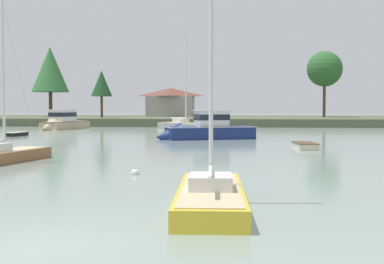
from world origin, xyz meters
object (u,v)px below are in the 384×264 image
cruiser_navy (201,133)px  mooring_buoy_white (135,173)px  dinghy_cream (305,147)px  dinghy_black (16,135)px  sailboat_grey (183,127)px  sailboat_yellow (211,200)px  cruiser_sand (61,125)px

cruiser_navy → mooring_buoy_white: bearing=-92.5°
dinghy_cream → cruiser_navy: cruiser_navy is taller
cruiser_navy → dinghy_black: cruiser_navy is taller
dinghy_cream → sailboat_grey: 36.90m
dinghy_cream → sailboat_yellow: sailboat_yellow is taller
sailboat_grey → dinghy_black: 25.97m
dinghy_black → mooring_buoy_white: dinghy_black is taller
sailboat_yellow → cruiser_navy: bearing=94.8°
cruiser_navy → sailboat_yellow: bearing=-85.2°
dinghy_cream → dinghy_black: bearing=154.5°
cruiser_sand → dinghy_cream: bearing=-45.0°
cruiser_sand → cruiser_navy: 31.42m
cruiser_navy → dinghy_black: 22.75m
cruiser_navy → mooring_buoy_white: size_ratio=23.09×
dinghy_cream → sailboat_yellow: 25.86m
dinghy_cream → cruiser_navy: (-9.48, 11.44, 0.51)m
cruiser_navy → sailboat_grey: (-4.60, 22.67, -0.38)m
cruiser_sand → mooring_buoy_white: size_ratio=21.80×
sailboat_grey → dinghy_black: bearing=-133.4°
dinghy_black → mooring_buoy_white: (21.19, -32.38, -0.08)m
sailboat_yellow → mooring_buoy_white: size_ratio=22.37×
sailboat_yellow → sailboat_grey: sailboat_grey is taller
mooring_buoy_white → dinghy_cream: bearing=58.0°
dinghy_black → cruiser_sand: bearing=92.5°
cruiser_navy → sailboat_grey: 23.14m
dinghy_cream → mooring_buoy_white: dinghy_cream is taller
dinghy_cream → dinghy_black: 35.36m
cruiser_sand → sailboat_grey: (18.59, 1.48, -0.45)m
dinghy_cream → cruiser_sand: cruiser_sand is taller
cruiser_sand → mooring_buoy_white: (21.95, -49.78, -0.67)m
dinghy_black → sailboat_grey: bearing=46.6°
cruiser_navy → sailboat_yellow: 36.62m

